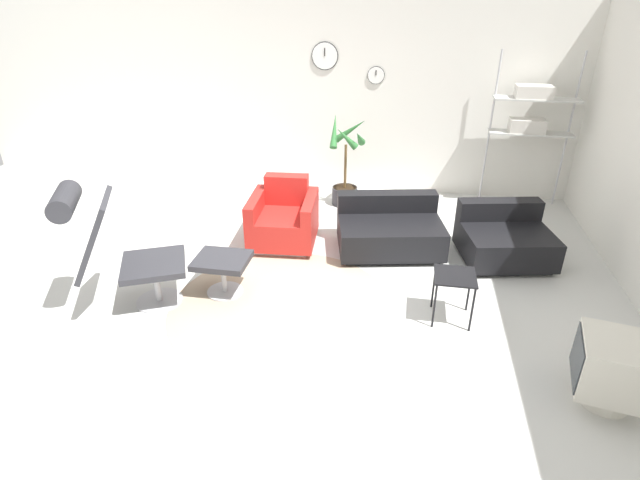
# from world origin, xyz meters

# --- Properties ---
(ground_plane) EXTENTS (12.00, 12.00, 0.00)m
(ground_plane) POSITION_xyz_m (0.00, 0.00, 0.00)
(ground_plane) COLOR silver
(wall_back) EXTENTS (12.00, 0.09, 2.80)m
(wall_back) POSITION_xyz_m (-0.00, 3.00, 1.40)
(wall_back) COLOR silver
(wall_back) RESTS_ON ground_plane
(round_rug) EXTENTS (2.19, 2.19, 0.01)m
(round_rug) POSITION_xyz_m (-0.20, -0.36, 0.00)
(round_rug) COLOR tan
(round_rug) RESTS_ON ground_plane
(lounge_chair) EXTENTS (1.15, 0.93, 1.23)m
(lounge_chair) POSITION_xyz_m (-1.72, -0.62, 0.73)
(lounge_chair) COLOR #BCBCC1
(lounge_chair) RESTS_ON ground_plane
(ottoman) EXTENTS (0.52, 0.44, 0.40)m
(ottoman) POSITION_xyz_m (-0.83, -0.21, 0.31)
(ottoman) COLOR #BCBCC1
(ottoman) RESTS_ON ground_plane
(armchair_red) EXTENTS (0.81, 0.84, 0.76)m
(armchair_red) POSITION_xyz_m (-0.50, 0.98, 0.29)
(armchair_red) COLOR silver
(armchair_red) RESTS_ON ground_plane
(couch_low) EXTENTS (1.31, 1.04, 0.60)m
(couch_low) POSITION_xyz_m (0.74, 1.03, 0.23)
(couch_low) COLOR black
(couch_low) RESTS_ON ground_plane
(couch_second) EXTENTS (1.08, 1.00, 0.60)m
(couch_second) POSITION_xyz_m (2.02, 1.02, 0.23)
(couch_second) COLOR black
(couch_second) RESTS_ON ground_plane
(side_table) EXTENTS (0.37, 0.37, 0.47)m
(side_table) POSITION_xyz_m (1.38, -0.26, 0.40)
(side_table) COLOR black
(side_table) RESTS_ON ground_plane
(crt_television) EXTENTS (0.57, 0.58, 0.54)m
(crt_television) POSITION_xyz_m (2.45, -1.13, 0.30)
(crt_television) COLOR beige
(crt_television) RESTS_ON ground_plane
(potted_plant) EXTENTS (0.49, 0.51, 1.26)m
(potted_plant) POSITION_xyz_m (0.06, 2.29, 0.43)
(potted_plant) COLOR #333338
(potted_plant) RESTS_ON ground_plane
(shelf_unit) EXTENTS (1.06, 0.28, 2.05)m
(shelf_unit) POSITION_xyz_m (2.42, 2.69, 1.30)
(shelf_unit) COLOR #BCBCC1
(shelf_unit) RESTS_ON ground_plane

